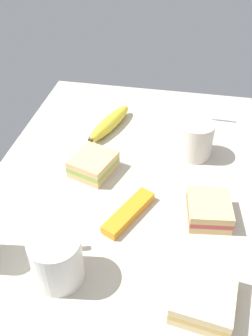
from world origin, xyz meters
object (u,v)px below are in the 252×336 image
object	(u,v)px
coffee_mug_milky	(195,139)
sandwich_extra	(209,210)
coffee_mug_black	(57,258)
sandwich_side	(93,164)
banana	(110,123)
snack_bar	(129,213)
sandwich_main	(204,296)
spoon	(209,118)

from	to	relation	value
coffee_mug_milky	sandwich_extra	size ratio (longest dim) A/B	1.03
coffee_mug_black	sandwich_side	xyz separation A→B (cm)	(-29.55, -1.39, -2.85)
banana	sandwich_side	bearing A→B (deg)	0.70
sandwich_extra	snack_bar	distance (cm)	16.74
coffee_mug_milky	banana	world-z (taller)	coffee_mug_milky
coffee_mug_milky	snack_bar	world-z (taller)	coffee_mug_milky
coffee_mug_black	banana	xyz separation A→B (cm)	(-48.21, -1.62, -3.09)
coffee_mug_milky	sandwich_side	size ratio (longest dim) A/B	0.90
sandwich_main	snack_bar	distance (cm)	23.74
coffee_mug_black	coffee_mug_milky	xyz separation A→B (cm)	(-40.96, 22.03, -0.27)
coffee_mug_black	sandwich_extra	size ratio (longest dim) A/B	1.09
sandwich_side	spoon	size ratio (longest dim) A/B	1.09
sandwich_extra	spoon	world-z (taller)	sandwich_extra
sandwich_main	banana	size ratio (longest dim) A/B	0.61
spoon	sandwich_main	bearing A→B (deg)	-0.05
snack_bar	coffee_mug_milky	bearing A→B (deg)	178.37
coffee_mug_black	sandwich_extra	distance (cm)	32.73
sandwich_side	snack_bar	distance (cm)	16.91
coffee_mug_milky	coffee_mug_black	bearing A→B (deg)	-28.27
spoon	snack_bar	size ratio (longest dim) A/B	0.76
coffee_mug_black	sandwich_extra	bearing A→B (deg)	126.89
spoon	sandwich_extra	bearing A→B (deg)	0.59
coffee_mug_black	coffee_mug_milky	world-z (taller)	coffee_mug_black
coffee_mug_black	banana	size ratio (longest dim) A/B	0.58
coffee_mug_black	banana	distance (cm)	48.33
sandwich_side	banana	xyz separation A→B (cm)	(-18.65, -0.23, -0.24)
coffee_mug_black	snack_bar	size ratio (longest dim) A/B	0.80
sandwich_extra	spoon	size ratio (longest dim) A/B	0.96
sandwich_side	sandwich_extra	world-z (taller)	same
coffee_mug_black	snack_bar	xyz separation A→B (cm)	(-16.77, 9.62, -4.05)
coffee_mug_black	spoon	size ratio (longest dim) A/B	1.05
coffee_mug_black	spoon	xyz separation A→B (cm)	(-58.75, 25.68, -4.67)
sandwich_main	snack_bar	size ratio (longest dim) A/B	0.84
banana	snack_bar	distance (cm)	33.40
banana	spoon	xyz separation A→B (cm)	(-10.54, 27.29, -1.58)
sandwich_side	spoon	distance (cm)	39.85
coffee_mug_black	sandwich_main	distance (cm)	25.80
coffee_mug_milky	sandwich_side	bearing A→B (deg)	-64.02
sandwich_side	banana	size ratio (longest dim) A/B	0.61
sandwich_extra	snack_bar	bearing A→B (deg)	-80.35
sandwich_main	sandwich_extra	bearing A→B (deg)	178.73
coffee_mug_black	sandwich_main	world-z (taller)	coffee_mug_black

